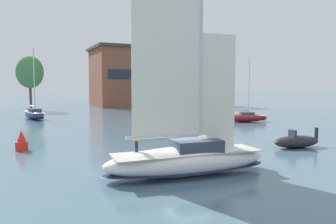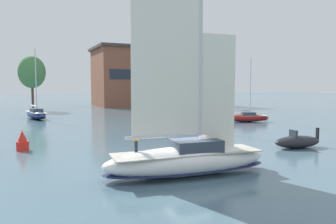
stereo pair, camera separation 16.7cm
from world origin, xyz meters
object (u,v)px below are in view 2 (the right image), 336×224
Objects in this scene: tree_shore_center at (32,72)px; sailboat_main at (188,157)px; channel_buoy at (22,142)px; sailboat_moored_far_slip at (185,124)px; motor_tender at (297,142)px; sailboat_moored_near_marina at (36,114)px; sailboat_moored_outer_mooring at (246,118)px.

tree_shore_center is 64.65m from sailboat_main.
channel_buoy is at bearing 126.19° from sailboat_main.
channel_buoy is at bearing -163.57° from sailboat_moored_far_slip.
sailboat_moored_near_marina is at bearing 118.25° from motor_tender.
tree_shore_center is 1.26× the size of sailboat_moored_outer_mooring.
motor_tender is at bearing -71.38° from tree_shore_center.
sailboat_moored_far_slip is 2.49× the size of motor_tender.
channel_buoy reaches higher than motor_tender.
tree_shore_center reaches higher than sailboat_moored_near_marina.
sailboat_moored_outer_mooring is (29.44, -40.60, -8.06)m from tree_shore_center.
sailboat_moored_outer_mooring is 21.41m from motor_tender.
sailboat_moored_outer_mooring is at bearing 19.78° from sailboat_moored_far_slip.
motor_tender is 24.50m from channel_buoy.
sailboat_moored_far_slip reaches higher than sailboat_moored_outer_mooring.
channel_buoy is at bearing -162.18° from sailboat_moored_outer_mooring.
tree_shore_center is at bearing 109.76° from sailboat_moored_far_slip.
sailboat_main is 32.39m from sailboat_moored_outer_mooring.
motor_tender is at bearing -21.59° from channel_buoy.
motor_tender is (-9.25, -19.31, -0.11)m from sailboat_moored_outer_mooring.
sailboat_moored_far_slip is at bearing 63.04° from sailboat_main.
sailboat_moored_near_marina reaches higher than channel_buoy.
channel_buoy is (-2.33, -29.05, -0.04)m from sailboat_moored_near_marina.
sailboat_main is 7.80× the size of channel_buoy.
sailboat_main reaches higher than channel_buoy.
sailboat_moored_far_slip is 6.21× the size of channel_buoy.
tree_shore_center is at bearing 125.95° from sailboat_moored_outer_mooring.
sailboat_moored_far_slip is (16.29, -45.33, -7.92)m from tree_shore_center.
sailboat_main is 1.27× the size of sailboat_moored_near_marina.
sailboat_moored_far_slip is at bearing -70.24° from tree_shore_center.
sailboat_main is at bearing -116.96° from sailboat_moored_far_slip.
channel_buoy is at bearing 158.41° from motor_tender.
tree_shore_center reaches higher than sailboat_moored_outer_mooring.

